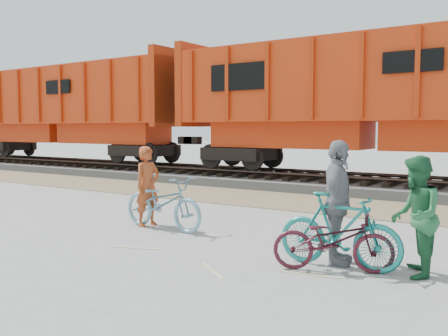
{
  "coord_description": "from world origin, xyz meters",
  "views": [
    {
      "loc": [
        4.8,
        -6.83,
        2.01
      ],
      "look_at": [
        -0.82,
        1.5,
        1.21
      ],
      "focal_mm": 40.0,
      "sensor_mm": 36.0,
      "label": 1
    }
  ],
  "objects": [
    {
      "name": "gravel_strip",
      "position": [
        0.0,
        5.5,
        0.01
      ],
      "size": [
        120.0,
        3.0,
        0.02
      ],
      "primitive_type": "cube",
      "color": "#897655",
      "rests_on": "ground"
    },
    {
      "name": "hopper_car_left",
      "position": [
        -15.04,
        9.0,
        3.01
      ],
      "size": [
        14.0,
        3.13,
        4.65
      ],
      "color": "black",
      "rests_on": "track"
    },
    {
      "name": "hopper_car_center",
      "position": [
        -0.04,
        9.0,
        3.01
      ],
      "size": [
        14.0,
        3.13,
        4.65
      ],
      "color": "black",
      "rests_on": "track"
    },
    {
      "name": "person_man",
      "position": [
        3.22,
        0.14,
        0.83
      ],
      "size": [
        0.81,
        0.94,
        1.65
      ],
      "primitive_type": "imported",
      "rotation": [
        0.0,
        0.0,
        -1.31
      ],
      "color": "#25683B",
      "rests_on": "ground"
    },
    {
      "name": "person_solo",
      "position": [
        -2.22,
        0.76,
        0.82
      ],
      "size": [
        0.47,
        0.65,
        1.65
      ],
      "primitive_type": "imported",
      "rotation": [
        0.0,
        0.0,
        1.43
      ],
      "color": "#A9451F",
      "rests_on": "ground"
    },
    {
      "name": "ground",
      "position": [
        0.0,
        0.0,
        0.0
      ],
      "size": [
        120.0,
        120.0,
        0.0
      ],
      "primitive_type": "plane",
      "color": "#9E9E99",
      "rests_on": "ground"
    },
    {
      "name": "bicycle_teal",
      "position": [
        2.22,
        -0.06,
        0.55
      ],
      "size": [
        1.83,
        0.58,
        1.09
      ],
      "primitive_type": "imported",
      "rotation": [
        0.0,
        0.0,
        1.61
      ],
      "color": "teal",
      "rests_on": "ground"
    },
    {
      "name": "bicycle_blue",
      "position": [
        -1.72,
        0.66,
        0.53
      ],
      "size": [
        2.07,
        0.85,
        1.07
      ],
      "primitive_type": "imported",
      "rotation": [
        0.0,
        0.0,
        1.5
      ],
      "color": "#70A5B8",
      "rests_on": "ground"
    },
    {
      "name": "track",
      "position": [
        0.0,
        9.0,
        0.47
      ],
      "size": [
        120.0,
        2.6,
        0.24
      ],
      "color": "black",
      "rests_on": "ballast_bed"
    },
    {
      "name": "ballast_bed",
      "position": [
        0.0,
        9.0,
        0.15
      ],
      "size": [
        120.0,
        4.0,
        0.3
      ],
      "primitive_type": "cube",
      "color": "slate",
      "rests_on": "ground"
    },
    {
      "name": "bicycle_maroon",
      "position": [
        2.21,
        -0.26,
        0.44
      ],
      "size": [
        1.77,
        1.18,
        0.88
      ],
      "primitive_type": "imported",
      "rotation": [
        0.0,
        0.0,
        1.97
      ],
      "color": "#45151F",
      "rests_on": "ground"
    },
    {
      "name": "person_woman",
      "position": [
        2.11,
        0.14,
        0.92
      ],
      "size": [
        0.71,
        1.16,
        1.84
      ],
      "primitive_type": "imported",
      "rotation": [
        0.0,
        0.0,
        1.82
      ],
      "color": "gray",
      "rests_on": "ground"
    }
  ]
}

